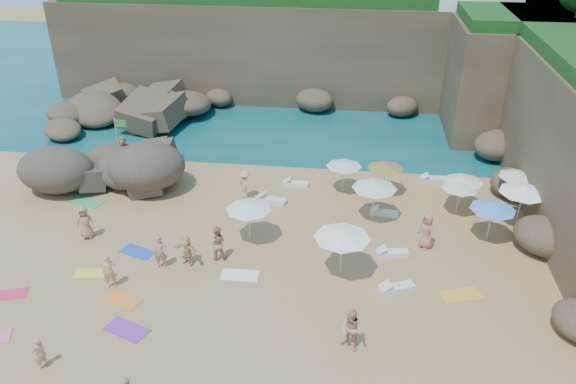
# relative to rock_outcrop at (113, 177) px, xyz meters

# --- Properties ---
(ground) EXTENTS (120.00, 120.00, 0.00)m
(ground) POSITION_rel_rock_outcrop_xyz_m (9.67, -7.17, 0.00)
(ground) COLOR tan
(ground) RESTS_ON ground
(seawater) EXTENTS (120.00, 120.00, 0.00)m
(seawater) POSITION_rel_rock_outcrop_xyz_m (9.67, 22.83, 0.00)
(seawater) COLOR #0C4751
(seawater) RESTS_ON ground
(cliff_back) EXTENTS (44.00, 8.00, 8.00)m
(cliff_back) POSITION_rel_rock_outcrop_xyz_m (11.67, 17.83, 4.00)
(cliff_back) COLOR brown
(cliff_back) RESTS_ON ground
(cliff_corner) EXTENTS (10.00, 12.00, 8.00)m
(cliff_corner) POSITION_rel_rock_outcrop_xyz_m (26.67, 12.83, 4.00)
(cliff_corner) COLOR brown
(cliff_corner) RESTS_ON ground
(rock_promontory) EXTENTS (12.00, 7.00, 2.00)m
(rock_promontory) POSITION_rel_rock_outcrop_xyz_m (-1.33, 8.83, 0.00)
(rock_promontory) COLOR brown
(rock_promontory) RESTS_ON ground
(marina_masts) EXTENTS (3.10, 0.10, 6.00)m
(marina_masts) POSITION_rel_rock_outcrop_xyz_m (-6.83, 22.83, 3.00)
(marina_masts) COLOR white
(marina_masts) RESTS_ON ground
(rock_outcrop) EXTENTS (8.43, 7.29, 2.85)m
(rock_outcrop) POSITION_rel_rock_outcrop_xyz_m (0.00, 0.00, 0.00)
(rock_outcrop) COLOR brown
(rock_outcrop) RESTS_ON ground
(flag_pole) EXTENTS (0.75, 0.08, 3.87)m
(flag_pole) POSITION_rel_rock_outcrop_xyz_m (0.65, 0.36, 2.47)
(flag_pole) COLOR silver
(flag_pole) RESTS_ON ground
(parasol_0) EXTENTS (2.45, 2.45, 2.32)m
(parasol_0) POSITION_rel_rock_outcrop_xyz_m (16.22, -3.06, 2.13)
(parasol_0) COLOR silver
(parasol_0) RESTS_ON ground
(parasol_1) EXTENTS (2.11, 2.11, 2.00)m
(parasol_1) POSITION_rel_rock_outcrop_xyz_m (14.49, -0.04, 1.83)
(parasol_1) COLOR silver
(parasol_1) RESTS_ON ground
(parasol_2) EXTENTS (2.14, 2.14, 2.03)m
(parasol_2) POSITION_rel_rock_outcrop_xyz_m (21.18, -1.23, 1.86)
(parasol_2) COLOR silver
(parasol_2) RESTS_ON ground
(parasol_3) EXTENTS (2.51, 2.51, 2.37)m
(parasol_3) POSITION_rel_rock_outcrop_xyz_m (23.99, -2.70, 2.18)
(parasol_3) COLOR silver
(parasol_3) RESTS_ON ground
(parasol_4) EXTENTS (2.16, 2.16, 2.04)m
(parasol_4) POSITION_rel_rock_outcrop_xyz_m (24.32, -0.32, 1.87)
(parasol_4) COLOR silver
(parasol_4) RESTS_ON ground
(parasol_6) EXTENTS (2.12, 2.12, 2.00)m
(parasol_6) POSITION_rel_rock_outcrop_xyz_m (16.91, -0.04, 1.84)
(parasol_6) COLOR silver
(parasol_6) RESTS_ON ground
(parasol_8) EXTENTS (2.03, 2.03, 1.92)m
(parasol_8) POSITION_rel_rock_outcrop_xyz_m (20.91, -1.87, 1.77)
(parasol_8) COLOR silver
(parasol_8) RESTS_ON ground
(parasol_9) EXTENTS (2.36, 2.36, 2.23)m
(parasol_9) POSITION_rel_rock_outcrop_xyz_m (9.90, -5.96, 2.05)
(parasol_9) COLOR silver
(parasol_9) RESTS_ON ground
(parasol_10) EXTENTS (2.31, 2.31, 2.19)m
(parasol_10) POSITION_rel_rock_outcrop_xyz_m (22.14, -4.40, 2.01)
(parasol_10) COLOR silver
(parasol_10) RESTS_ON ground
(parasol_11) EXTENTS (2.64, 2.64, 2.50)m
(parasol_11) POSITION_rel_rock_outcrop_xyz_m (14.69, -8.32, 2.29)
(parasol_11) COLOR silver
(parasol_11) RESTS_ON ground
(lounger_0) EXTENTS (1.58, 0.59, 0.24)m
(lounger_0) POSITION_rel_rock_outcrop_xyz_m (11.61, 0.31, 0.12)
(lounger_0) COLOR white
(lounger_0) RESTS_ON ground
(lounger_1) EXTENTS (1.71, 0.76, 0.26)m
(lounger_1) POSITION_rel_rock_outcrop_xyz_m (20.06, 1.94, 0.13)
(lounger_1) COLOR silver
(lounger_1) RESTS_ON ground
(lounger_2) EXTENTS (1.60, 0.69, 0.24)m
(lounger_2) POSITION_rel_rock_outcrop_xyz_m (16.90, -2.54, 0.12)
(lounger_2) COLOR silver
(lounger_2) RESTS_ON ground
(lounger_3) EXTENTS (1.86, 1.01, 0.27)m
(lounger_3) POSITION_rel_rock_outcrop_xyz_m (10.42, -1.91, 0.14)
(lounger_3) COLOR silver
(lounger_3) RESTS_ON ground
(lounger_4) EXTENTS (1.64, 0.77, 0.25)m
(lounger_4) POSITION_rel_rock_outcrop_xyz_m (17.19, -6.43, 0.12)
(lounger_4) COLOR silver
(lounger_4) RESTS_ON ground
(lounger_5) EXTENTS (1.73, 1.14, 0.26)m
(lounger_5) POSITION_rel_rock_outcrop_xyz_m (17.29, -9.20, 0.13)
(lounger_5) COLOR silver
(lounger_5) RESTS_ON ground
(towel_2) EXTENTS (1.99, 1.43, 0.03)m
(towel_2) POSITION_rel_rock_outcrop_xyz_m (5.07, -11.39, 0.02)
(towel_2) COLOR orange
(towel_2) RESTS_ON ground
(towel_4) EXTENTS (1.69, 1.03, 0.03)m
(towel_4) POSITION_rel_rock_outcrop_xyz_m (2.93, -9.69, 0.01)
(towel_4) COLOR yellow
(towel_4) RESTS_ON ground
(towel_5) EXTENTS (1.78, 0.91, 0.03)m
(towel_5) POSITION_rel_rock_outcrop_xyz_m (9.97, -8.99, 0.02)
(towel_5) COLOR white
(towel_5) RESTS_ON ground
(towel_6) EXTENTS (2.04, 1.52, 0.03)m
(towel_6) POSITION_rel_rock_outcrop_xyz_m (6.04, -13.21, 0.02)
(towel_6) COLOR purple
(towel_6) RESTS_ON ground
(towel_7) EXTENTS (1.68, 1.24, 0.03)m
(towel_7) POSITION_rel_rock_outcrop_xyz_m (-0.06, -11.66, 0.01)
(towel_7) COLOR #E92957
(towel_7) RESTS_ON ground
(towel_8) EXTENTS (1.94, 1.44, 0.03)m
(towel_8) POSITION_rel_rock_outcrop_xyz_m (4.47, -7.73, 0.02)
(towel_8) COLOR blue
(towel_8) RESTS_ON ground
(towel_10) EXTENTS (2.00, 1.43, 0.03)m
(towel_10) POSITION_rel_rock_outcrop_xyz_m (20.16, -9.22, 0.02)
(towel_10) COLOR #F8A427
(towel_10) RESTS_ON ground
(towel_11) EXTENTS (2.12, 1.44, 0.03)m
(towel_11) POSITION_rel_rock_outcrop_xyz_m (-0.26, -3.22, 0.02)
(towel_11) COLOR green
(towel_11) RESTS_ON ground
(person_stand_0) EXTENTS (0.71, 0.55, 1.73)m
(person_stand_0) POSITION_rel_rock_outcrop_xyz_m (6.11, -8.79, 0.86)
(person_stand_0) COLOR tan
(person_stand_0) RESTS_ON ground
(person_stand_1) EXTENTS (0.98, 0.81, 1.83)m
(person_stand_1) POSITION_rel_rock_outcrop_xyz_m (8.63, -7.76, 0.91)
(person_stand_1) COLOR tan
(person_stand_1) RESTS_ON ground
(person_stand_2) EXTENTS (1.13, 1.15, 1.77)m
(person_stand_2) POSITION_rel_rock_outcrop_xyz_m (8.85, -1.55, 0.88)
(person_stand_2) COLOR tan
(person_stand_2) RESTS_ON ground
(person_stand_3) EXTENTS (0.54, 0.96, 1.55)m
(person_stand_3) POSITION_rel_rock_outcrop_xyz_m (14.52, -6.12, 0.77)
(person_stand_3) COLOR #A97B54
(person_stand_3) RESTS_ON ground
(person_stand_4) EXTENTS (0.95, 1.06, 1.91)m
(person_stand_4) POSITION_rel_rock_outcrop_xyz_m (18.87, -5.46, 0.95)
(person_stand_4) COLOR #B77160
(person_stand_4) RESTS_ON ground
(person_stand_5) EXTENTS (1.69, 1.19, 1.79)m
(person_stand_5) POSITION_rel_rock_outcrop_xyz_m (-0.07, 2.27, 0.90)
(person_stand_5) COLOR tan
(person_stand_5) RESTS_ON ground
(person_stand_6) EXTENTS (0.52, 0.62, 1.44)m
(person_stand_6) POSITION_rel_rock_outcrop_xyz_m (3.60, -15.54, 0.72)
(person_stand_6) COLOR tan
(person_stand_6) RESTS_ON ground
(person_lie_2) EXTENTS (1.36, 1.97, 0.48)m
(person_lie_2) POSITION_rel_rock_outcrop_xyz_m (1.44, -6.77, 0.24)
(person_lie_2) COLOR #A37A51
(person_lie_2) RESTS_ON ground
(person_lie_3) EXTENTS (1.90, 1.96, 0.40)m
(person_lie_3) POSITION_rel_rock_outcrop_xyz_m (7.29, -8.37, 0.20)
(person_lie_3) COLOR tan
(person_lie_3) RESTS_ON ground
(person_lie_4) EXTENTS (1.26, 1.76, 0.40)m
(person_lie_4) POSITION_rel_rock_outcrop_xyz_m (4.31, -10.53, 0.20)
(person_lie_4) COLOR tan
(person_lie_4) RESTS_ON ground
(person_lie_5) EXTENTS (1.75, 2.06, 0.71)m
(person_lie_5) POSITION_rel_rock_outcrop_xyz_m (15.29, -13.14, 0.35)
(person_lie_5) COLOR tan
(person_lie_5) RESTS_ON ground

